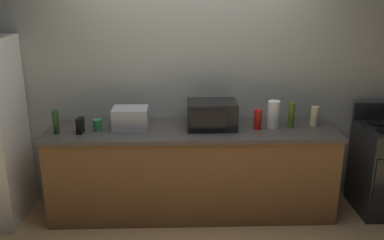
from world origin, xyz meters
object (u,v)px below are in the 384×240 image
Objects in this scene: microwave at (212,115)px; toaster_oven at (131,118)px; mug_green at (97,125)px; bottle_olive_oil at (291,115)px; bottle_hand_soap at (315,116)px; cordless_phone at (80,125)px; bottle_wine at (56,122)px; paper_towel_roll at (274,114)px; bottle_hot_sauce at (258,119)px.

toaster_oven is (-0.79, 0.01, -0.03)m from microwave.
toaster_oven is at bearing 8.44° from mug_green.
bottle_olive_oil is at bearing 0.98° from microwave.
toaster_oven reaches higher than bottle_hand_soap.
cordless_phone is 0.65× the size of bottle_wine.
cordless_phone is (-1.87, -0.11, -0.06)m from paper_towel_roll.
bottle_wine is at bearing -176.12° from bottle_hand_soap.
bottle_olive_oil is 2.27m from bottle_wine.
bottle_hand_soap is at bearing 8.13° from bottle_olive_oil.
bottle_hand_soap is at bearing 8.49° from bottle_hot_sauce.
toaster_oven is at bearing 11.07° from bottle_wine.
bottle_wine is at bearing -170.28° from cordless_phone.
paper_towel_roll is 0.18m from bottle_olive_oil.
microwave is 2.07× the size of bottle_wine.
toaster_oven is 1.26× the size of paper_towel_roll.
bottle_wine is (-2.09, -0.12, -0.02)m from paper_towel_roll.
toaster_oven is 1.83m from bottle_hand_soap.
microwave is 0.61m from paper_towel_roll.
paper_towel_roll is at bearing -176.42° from bottle_olive_oil.
bottle_hand_soap is at bearing 1.14° from toaster_oven.
bottle_olive_oil reaches higher than bottle_hot_sauce.
bottle_hand_soap is 0.59m from bottle_hot_sauce.
mug_green is at bearing -178.54° from bottle_olive_oil.
microwave is at bearing 10.92° from cordless_phone.
paper_towel_roll reaches higher than bottle_wine.
bottle_olive_oil is (2.05, 0.12, 0.05)m from cordless_phone.
bottle_hand_soap is 1.79× the size of mug_green.
bottle_hand_soap is 0.25m from bottle_olive_oil.
bottle_wine is 2.11× the size of mug_green.
cordless_phone reaches higher than mug_green.
toaster_oven is 1.38× the size of bottle_olive_oil.
bottle_hot_sauce is 0.35m from bottle_olive_oil.
mug_green is at bearing 32.45° from cordless_phone.
bottle_hand_soap is (2.29, 0.16, 0.02)m from cordless_phone.
mug_green is at bearing 179.85° from bottle_hot_sauce.
paper_towel_roll is 1.72m from mug_green.
bottle_wine is (-0.22, -0.01, 0.04)m from cordless_phone.
bottle_olive_oil reaches higher than mug_green.
microwave is at bearing -179.79° from paper_towel_roll.
toaster_oven is 0.48m from cordless_phone.
bottle_olive_oil is 1.90m from mug_green.
paper_towel_roll is at bearing -173.80° from bottle_hand_soap.
bottle_olive_oil is at bearing 8.74° from bottle_hot_sauce.
bottle_wine is at bearing -175.29° from microwave.
toaster_oven is at bearing 179.12° from microwave.
microwave reaches higher than toaster_oven.
toaster_oven is at bearing -179.95° from bottle_olive_oil.
bottle_hot_sauce is 1.56m from mug_green.
bottle_hot_sauce is 0.84× the size of bottle_wine.
bottle_wine is (-1.48, -0.12, -0.02)m from microwave.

